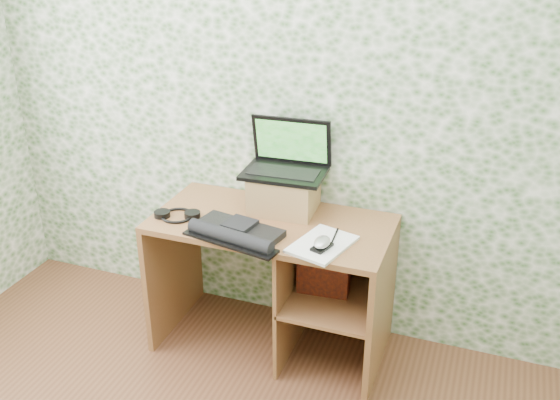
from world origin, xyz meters
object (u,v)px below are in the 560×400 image
at_px(desk, 288,267).
at_px(riser, 284,193).
at_px(laptop, 287,160).
at_px(notepad, 322,244).
at_px(keyboard, 236,232).

xyz_separation_m(desk, riser, (-0.06, 0.12, 0.37)).
relative_size(laptop, notepad, 1.34).
bearing_deg(keyboard, laptop, 84.80).
relative_size(laptop, keyboard, 0.85).
bearing_deg(riser, desk, -61.46).
bearing_deg(notepad, desk, 157.06).
bearing_deg(notepad, riser, 149.94).
xyz_separation_m(riser, laptop, (0.00, 0.04, 0.16)).
relative_size(desk, riser, 3.69).
xyz_separation_m(desk, laptop, (-0.06, 0.16, 0.53)).
distance_m(riser, keyboard, 0.38).
distance_m(laptop, notepad, 0.52).
bearing_deg(desk, keyboard, -126.53).
height_order(laptop, notepad, laptop).
height_order(desk, keyboard, keyboard).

